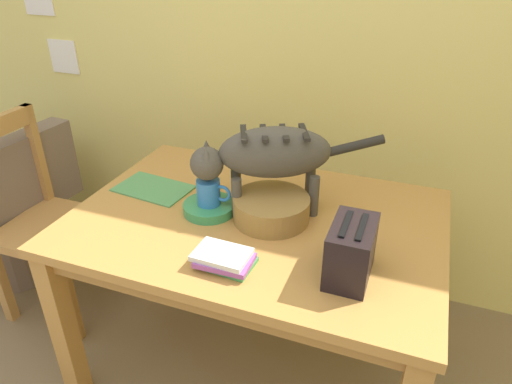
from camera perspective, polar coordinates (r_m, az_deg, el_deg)
wall_rear at (r=2.11m, az=8.15°, el=19.46°), size 5.03×0.11×2.50m
dining_table at (r=1.69m, az=0.00°, el=-5.55°), size 1.29×0.90×0.72m
cat at (r=1.58m, az=1.41°, el=4.48°), size 0.62×0.32×0.32m
saucer_bowl at (r=1.67m, az=-5.76°, el=-1.91°), size 0.19×0.19×0.03m
coffee_mug at (r=1.63m, az=-5.75°, el=-0.01°), size 0.13×0.08×0.09m
magazine at (r=1.86m, az=-12.52°, el=0.44°), size 0.30×0.21×0.01m
book_stack at (r=1.40m, az=-3.94°, el=-8.22°), size 0.18×0.13×0.05m
wicker_basket at (r=1.60m, az=1.89°, el=-1.99°), size 0.27×0.27×0.09m
toaster at (r=1.35m, az=11.61°, el=-7.13°), size 0.12×0.20×0.18m
wooden_chair_near at (r=2.31m, az=-24.49°, el=-3.45°), size 0.43×0.43×0.93m
wicker_armchair at (r=2.78m, az=-27.81°, el=-3.03°), size 0.62×0.63×0.78m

